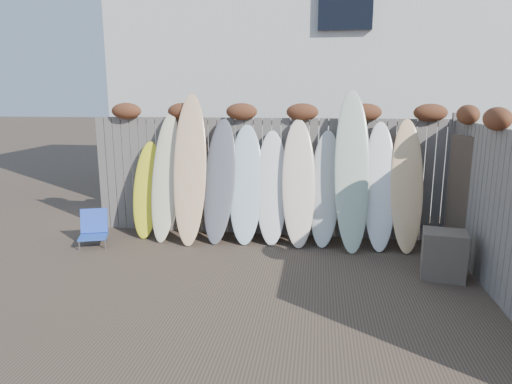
# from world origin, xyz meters

# --- Properties ---
(ground) EXTENTS (80.00, 80.00, 0.00)m
(ground) POSITION_xyz_m (0.00, 0.00, 0.00)
(ground) COLOR #493A2D
(back_fence) EXTENTS (6.05, 0.28, 2.24)m
(back_fence) POSITION_xyz_m (0.06, 2.39, 1.18)
(back_fence) COLOR slate
(back_fence) RESTS_ON ground
(right_fence) EXTENTS (0.28, 4.40, 2.24)m
(right_fence) POSITION_xyz_m (2.99, 0.25, 1.14)
(right_fence) COLOR slate
(right_fence) RESTS_ON ground
(house) EXTENTS (8.50, 5.50, 6.33)m
(house) POSITION_xyz_m (0.50, 6.50, 3.20)
(house) COLOR silver
(house) RESTS_ON ground
(beach_chair) EXTENTS (0.55, 0.56, 0.56)m
(beach_chair) POSITION_xyz_m (-2.68, 1.45, 0.26)
(beach_chair) COLOR #244DB4
(beach_chair) RESTS_ON ground
(wooden_crate) EXTENTS (0.61, 0.54, 0.63)m
(wooden_crate) POSITION_xyz_m (2.55, 0.80, 0.32)
(wooden_crate) COLOR brown
(wooden_crate) RESTS_ON ground
(lattice_panel) EXTENTS (0.46, 1.15, 1.81)m
(lattice_panel) POSITION_xyz_m (3.05, 1.32, 0.90)
(lattice_panel) COLOR #33261F
(lattice_panel) RESTS_ON ground
(surfboard_0) EXTENTS (0.50, 0.60, 1.60)m
(surfboard_0) POSITION_xyz_m (-1.98, 2.05, 0.80)
(surfboard_0) COLOR yellow
(surfboard_0) RESTS_ON ground
(surfboard_1) EXTENTS (0.51, 0.76, 2.08)m
(surfboard_1) POSITION_xyz_m (-1.62, 1.97, 1.04)
(surfboard_1) COLOR beige
(surfboard_1) RESTS_ON ground
(surfboard_2) EXTENTS (0.62, 0.89, 2.40)m
(surfboard_2) POSITION_xyz_m (-1.18, 1.91, 1.20)
(surfboard_2) COLOR #FFC474
(surfboard_2) RESTS_ON ground
(surfboard_3) EXTENTS (0.59, 0.76, 1.99)m
(surfboard_3) POSITION_xyz_m (-0.71, 1.98, 1.00)
(surfboard_3) COLOR slate
(surfboard_3) RESTS_ON ground
(surfboard_4) EXTENTS (0.59, 0.71, 1.90)m
(surfboard_4) POSITION_xyz_m (-0.28, 2.01, 0.95)
(surfboard_4) COLOR silver
(surfboard_4) RESTS_ON ground
(surfboard_5) EXTENTS (0.56, 0.69, 1.81)m
(surfboard_5) POSITION_xyz_m (0.15, 2.03, 0.90)
(surfboard_5) COLOR white
(surfboard_5) RESTS_ON ground
(surfboard_6) EXTENTS (0.60, 0.76, 2.00)m
(surfboard_6) POSITION_xyz_m (0.58, 1.98, 1.00)
(surfboard_6) COLOR #FDE6C8
(surfboard_6) RESTS_ON ground
(surfboard_7) EXTENTS (0.54, 0.69, 1.82)m
(surfboard_7) POSITION_xyz_m (1.00, 2.02, 0.91)
(surfboard_7) COLOR silver
(surfboard_7) RESTS_ON ground
(surfboard_8) EXTENTS (0.59, 0.89, 2.46)m
(surfboard_8) POSITION_xyz_m (1.40, 1.91, 1.23)
(surfboard_8) COLOR beige
(surfboard_8) RESTS_ON ground
(surfboard_9) EXTENTS (0.50, 0.71, 1.97)m
(surfboard_9) POSITION_xyz_m (1.84, 1.97, 0.99)
(surfboard_9) COLOR white
(surfboard_9) RESTS_ON ground
(surfboard_10) EXTENTS (0.50, 0.72, 2.02)m
(surfboard_10) POSITION_xyz_m (2.24, 1.95, 1.01)
(surfboard_10) COLOR #FFCA8B
(surfboard_10) RESTS_ON ground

